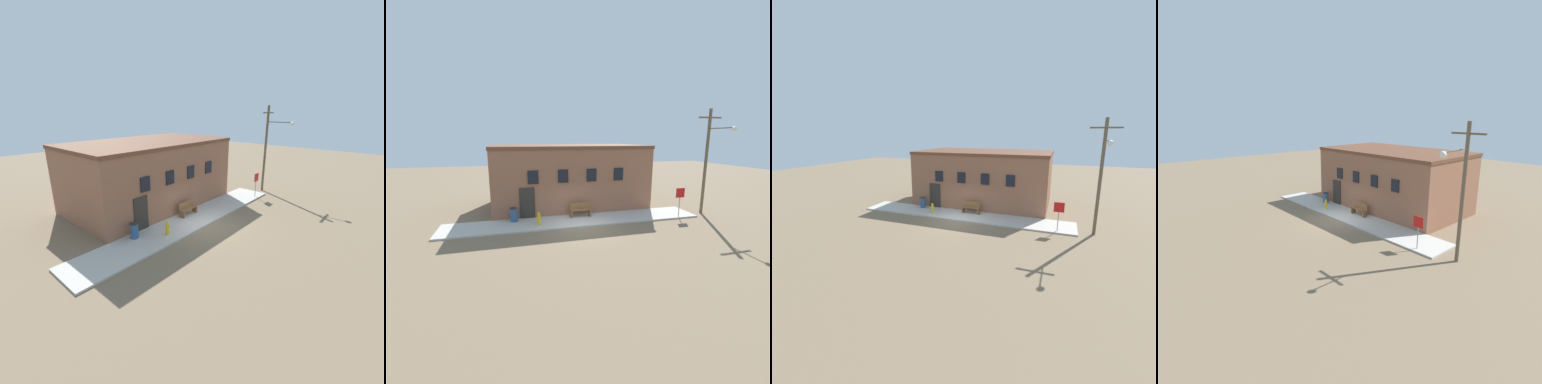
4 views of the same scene
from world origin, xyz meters
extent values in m
plane|color=#7A664C|center=(0.00, 0.00, 0.00)|extent=(80.00, 80.00, 0.00)
cube|color=#BCB7AD|center=(0.00, 1.29, 0.05)|extent=(16.96, 2.58, 0.11)
cube|color=#8E5B42|center=(0.44, 5.91, 2.34)|extent=(11.71, 6.67, 4.67)
cube|color=brown|center=(0.44, 5.91, 4.79)|extent=(11.81, 6.77, 0.24)
cube|color=black|center=(-2.64, 2.55, 2.90)|extent=(0.70, 0.08, 0.90)
cube|color=black|center=(-0.59, 2.55, 2.90)|extent=(0.70, 0.08, 0.90)
cube|color=black|center=(1.46, 2.55, 2.90)|extent=(0.70, 0.08, 0.90)
cube|color=black|center=(3.51, 2.55, 2.90)|extent=(0.70, 0.08, 0.90)
cube|color=#2D2823|center=(-3.08, 2.55, 1.10)|extent=(1.00, 0.08, 2.20)
cylinder|color=gold|center=(-2.51, 0.93, 0.45)|extent=(0.19, 0.19, 0.69)
sphere|color=gold|center=(-2.51, 0.93, 0.84)|extent=(0.18, 0.18, 0.18)
cylinder|color=gold|center=(-2.66, 0.93, 0.55)|extent=(0.11, 0.09, 0.09)
cylinder|color=gold|center=(-2.36, 0.93, 0.55)|extent=(0.11, 0.09, 0.09)
cylinder|color=gray|center=(7.20, 0.36, 1.09)|extent=(0.06, 0.06, 1.98)
cube|color=red|center=(7.20, 0.34, 1.75)|extent=(0.66, 0.02, 0.66)
cube|color=brown|center=(-0.18, 1.92, 0.34)|extent=(0.08, 0.44, 0.47)
cube|color=brown|center=(1.15, 1.92, 0.34)|extent=(0.08, 0.44, 0.47)
cube|color=brown|center=(0.49, 1.92, 0.60)|extent=(1.41, 0.44, 0.04)
cube|color=brown|center=(0.49, 2.12, 0.84)|extent=(1.41, 0.04, 0.44)
cylinder|color=#2D517F|center=(-4.02, 2.03, 0.53)|extent=(0.46, 0.46, 0.85)
cylinder|color=#2D2D2D|center=(-4.02, 2.03, 0.98)|extent=(0.49, 0.49, 0.06)
cylinder|color=brown|center=(9.46, 0.83, 3.72)|extent=(0.21, 0.21, 7.44)
cylinder|color=brown|center=(9.46, -0.24, 6.10)|extent=(0.07, 2.13, 0.07)
sphere|color=silver|center=(9.46, -1.30, 6.00)|extent=(0.32, 0.32, 0.32)
cube|color=brown|center=(9.46, 0.83, 6.84)|extent=(1.80, 0.10, 0.10)
camera|label=1|loc=(-11.84, -9.04, 7.10)|focal=24.00mm
camera|label=2|loc=(-4.10, -14.55, 5.43)|focal=24.00mm
camera|label=3|loc=(7.09, -17.03, 6.55)|focal=24.00mm
camera|label=4|loc=(16.81, -13.26, 7.73)|focal=28.00mm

